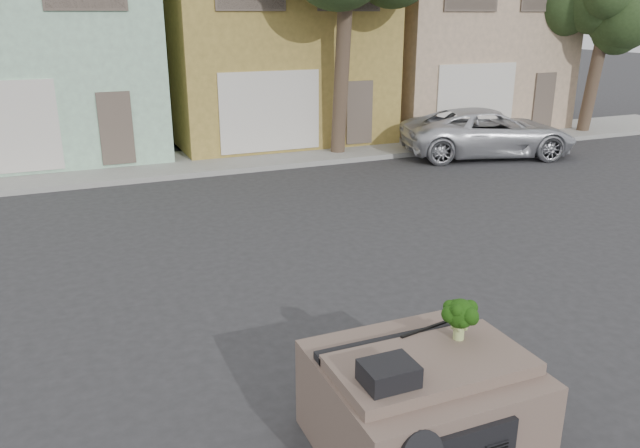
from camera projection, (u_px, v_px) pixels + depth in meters
ground_plane at (309, 322)px, 9.06m from camera, size 120.00×120.00×0.00m
sidewalk at (175, 165)px, 18.20m from camera, size 40.00×3.00×0.15m
townhouse_mint at (28, 30)px, 19.22m from camera, size 7.20×8.20×7.55m
townhouse_tan at (260, 28)px, 21.99m from camera, size 7.20×8.20×7.55m
townhouse_beige at (441, 27)px, 24.75m from camera, size 7.20×8.20×7.55m
silver_pickup at (486, 156)px, 19.68m from camera, size 5.79×3.80×1.48m
tree_near at (342, 14)px, 18.10m from camera, size 4.40×4.00×8.50m
tree_far at (596, 51)px, 22.18m from camera, size 3.20×3.00×6.00m
car_dashboard at (420, 401)px, 6.26m from camera, size 2.00×1.80×1.12m
instrument_hump at (389, 373)px, 5.53m from camera, size 0.48×0.38×0.20m
wiper_arm at (427, 328)px, 6.51m from camera, size 0.69×0.15×0.02m
broccoli at (460, 319)px, 6.26m from camera, size 0.45×0.45×0.44m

